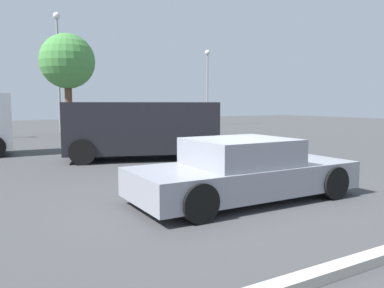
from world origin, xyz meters
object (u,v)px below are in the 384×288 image
(light_post_mid, at_px, (58,54))
(light_post_far, at_px, (207,74))
(suv_dark, at_px, (141,128))
(sedan_foreground, at_px, (243,171))

(light_post_mid, xyz_separation_m, light_post_far, (12.62, 2.18, -0.69))
(suv_dark, xyz_separation_m, light_post_far, (12.81, 15.93, 3.26))
(sedan_foreground, xyz_separation_m, suv_dark, (0.49, 6.14, 0.49))
(suv_dark, relative_size, light_post_mid, 0.70)
(light_post_far, bearing_deg, suv_dark, -128.80)
(sedan_foreground, xyz_separation_m, light_post_mid, (0.68, 19.89, 4.44))
(suv_dark, height_order, light_post_mid, light_post_mid)
(sedan_foreground, relative_size, light_post_mid, 0.59)
(suv_dark, relative_size, light_post_far, 0.83)
(sedan_foreground, height_order, suv_dark, suv_dark)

